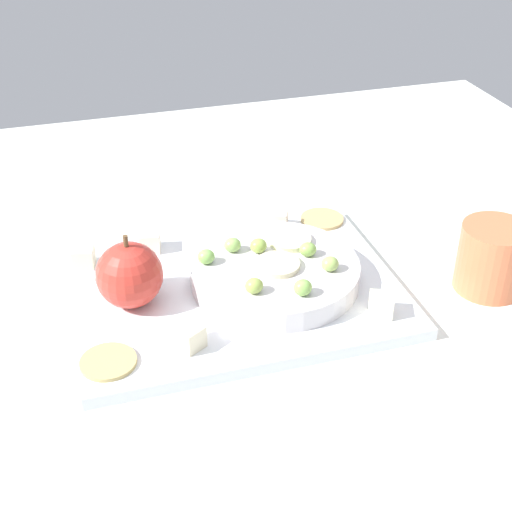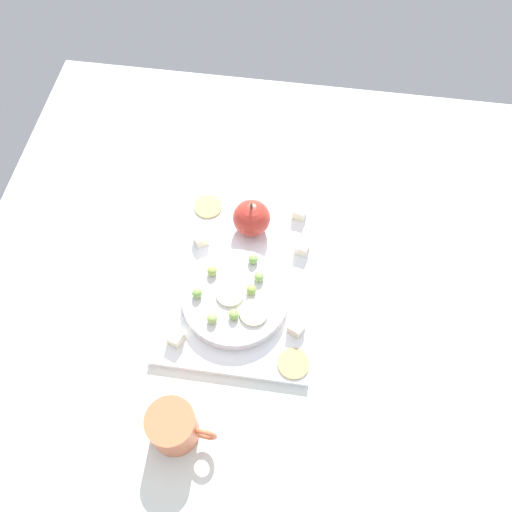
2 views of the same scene
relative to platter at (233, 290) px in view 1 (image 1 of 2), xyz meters
The scene contains 22 objects.
table 6.19cm from the platter, 33.19° to the left, with size 113.96×106.88×4.73cm, color silver.
platter is the anchor object (origin of this frame).
serving_dish 4.70cm from the platter, ahead, with size 18.33×18.33×2.43cm, color silver.
apple_whole 11.74cm from the platter, behind, with size 6.93×6.93×6.93cm, color red.
apple_stem 13.73cm from the platter, behind, with size 0.50×0.50×1.20cm, color brown.
cheese_cube_0 12.33cm from the platter, 127.34° to the left, with size 2.33×2.33×2.33cm, color #F4E3C7.
cheese_cube_1 13.42cm from the platter, 50.77° to the left, with size 2.33×2.33×2.33cm, color #F9E5C7.
cheese_cube_2 11.30cm from the platter, 126.85° to the right, with size 2.33×2.33×2.33cm, color #F7E9C1.
cheese_cube_3 17.41cm from the platter, 150.70° to the left, with size 2.33×2.33×2.33cm, color #F9F2C7.
cheese_cube_4 16.17cm from the platter, 35.85° to the right, with size 2.33×2.33×2.33cm, color #F1ECC5.
cracker_0 17.23cm from the platter, 147.89° to the right, with size 5.34×5.34×0.40cm, color tan.
cracker_1 17.82cm from the platter, 36.35° to the left, with size 5.34×5.34×0.40cm, color tan.
grape_0 9.73cm from the platter, 52.79° to the right, with size 1.88×1.69×1.72cm, color #89BD56.
grape_1 11.02cm from the platter, 20.96° to the right, with size 1.88×1.69×1.60cm, color #9DBF5E.
grape_2 4.92cm from the platter, 151.36° to the left, with size 1.88×1.69×1.62cm, color #87C15A.
grape_3 6.66cm from the platter, 81.54° to the right, with size 1.88×1.69×1.63cm, color #9BB852.
grape_4 5.59cm from the platter, 29.93° to the left, with size 1.88×1.69×1.62cm, color #95B74E.
grape_5 9.26cm from the platter, ahead, with size 1.88×1.69×1.55cm, color #8EBC55.
grape_6 5.26cm from the platter, 77.52° to the left, with size 1.88×1.69×1.61cm, color #93C05F.
apple_slice_0 6.08cm from the platter, 17.85° to the right, with size 4.80×4.80×0.60cm, color beige.
apple_slice_1 8.84cm from the platter, 24.49° to the left, with size 4.80×4.80×0.60cm, color beige.
cup 28.36cm from the platter, 13.01° to the right, with size 7.51×10.72×7.64cm.
Camera 1 is at (-20.71, -65.94, 51.04)cm, focal length 51.08 mm.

